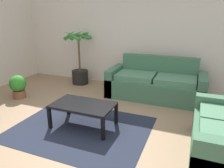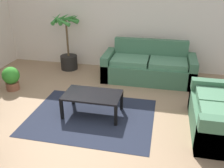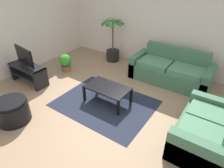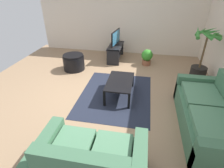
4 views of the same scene
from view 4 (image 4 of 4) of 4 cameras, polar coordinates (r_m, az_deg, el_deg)
name	(u,v)px [view 4 (image 4 of 4)]	position (r m, az deg, el deg)	size (l,w,h in m)	color
ground_plane	(101,91)	(4.59, -3.59, -2.27)	(6.60, 6.60, 0.00)	#937556
wall_left	(119,16)	(6.91, 2.39, 20.87)	(0.06, 6.00, 2.70)	beige
couch_main	(210,117)	(3.76, 28.73, -9.12)	(2.11, 0.90, 0.90)	#3F6B4C
couch_loveseat	(90,164)	(2.66, -6.89, -23.99)	(0.90, 1.47, 0.90)	#3F6B4C
tv_stand	(116,50)	(6.38, 1.14, 10.70)	(1.10, 0.45, 0.52)	black
tv	(116,38)	(6.25, 1.21, 14.58)	(0.82, 0.16, 0.51)	black
coffee_table	(120,83)	(4.24, 2.54, 0.44)	(1.01, 0.60, 0.40)	black
area_rug	(116,94)	(4.44, 1.17, -3.37)	(2.20, 1.70, 0.01)	#1E2333
potted_palm	(201,60)	(5.48, 26.58, 6.75)	(0.67, 0.68, 1.44)	black
potted_plant_small	(147,57)	(6.06, 11.07, 8.55)	(0.36, 0.36, 0.52)	brown
ottoman	(74,62)	(5.76, -12.08, 6.82)	(0.66, 0.66, 0.49)	black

